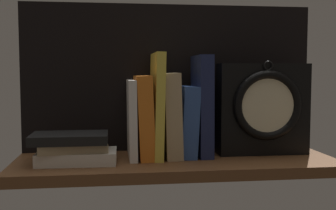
{
  "coord_description": "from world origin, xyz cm",
  "views": [
    {
      "loc": [
        -14.96,
        -97.72,
        20.56
      ],
      "look_at": [
        -1.48,
        3.83,
        12.56
      ],
      "focal_mm": 45.04,
      "sensor_mm": 36.0,
      "label": 1
    }
  ],
  "objects_px": {
    "book_white_catcher": "(132,119)",
    "framed_clock": "(263,108)",
    "book_orange_pandolfini": "(144,116)",
    "book_yellow_seinlanguage": "(157,105)",
    "book_navy_bierce": "(202,106)",
    "book_tan_shortstories": "(170,115)",
    "book_blue_modern": "(187,121)",
    "book_stack_side": "(74,148)"
  },
  "relations": [
    {
      "from": "book_white_catcher",
      "to": "framed_clock",
      "type": "bearing_deg",
      "value": -1.5
    },
    {
      "from": "book_orange_pandolfini",
      "to": "book_yellow_seinlanguage",
      "type": "height_order",
      "value": "book_yellow_seinlanguage"
    },
    {
      "from": "book_white_catcher",
      "to": "book_orange_pandolfini",
      "type": "height_order",
      "value": "book_orange_pandolfini"
    },
    {
      "from": "book_white_catcher",
      "to": "book_navy_bierce",
      "type": "height_order",
      "value": "book_navy_bierce"
    },
    {
      "from": "book_tan_shortstories",
      "to": "book_white_catcher",
      "type": "bearing_deg",
      "value": 180.0
    },
    {
      "from": "book_white_catcher",
      "to": "book_blue_modern",
      "type": "height_order",
      "value": "book_white_catcher"
    },
    {
      "from": "book_orange_pandolfini",
      "to": "book_yellow_seinlanguage",
      "type": "distance_m",
      "value": 0.04
    },
    {
      "from": "book_yellow_seinlanguage",
      "to": "book_stack_side",
      "type": "xyz_separation_m",
      "value": [
        -0.19,
        -0.05,
        -0.09
      ]
    },
    {
      "from": "book_orange_pandolfini",
      "to": "framed_clock",
      "type": "xyz_separation_m",
      "value": [
        0.3,
        -0.01,
        0.02
      ]
    },
    {
      "from": "framed_clock",
      "to": "book_stack_side",
      "type": "xyz_separation_m",
      "value": [
        -0.46,
        -0.04,
        -0.08
      ]
    },
    {
      "from": "book_orange_pandolfini",
      "to": "book_navy_bierce",
      "type": "distance_m",
      "value": 0.15
    },
    {
      "from": "book_white_catcher",
      "to": "book_yellow_seinlanguage",
      "type": "bearing_deg",
      "value": 0.0
    },
    {
      "from": "book_white_catcher",
      "to": "book_blue_modern",
      "type": "xyz_separation_m",
      "value": [
        0.14,
        0.0,
        -0.01
      ]
    },
    {
      "from": "book_tan_shortstories",
      "to": "book_yellow_seinlanguage",
      "type": "bearing_deg",
      "value": 180.0
    },
    {
      "from": "book_tan_shortstories",
      "to": "book_navy_bierce",
      "type": "xyz_separation_m",
      "value": [
        0.08,
        0.0,
        0.02
      ]
    },
    {
      "from": "book_yellow_seinlanguage",
      "to": "framed_clock",
      "type": "distance_m",
      "value": 0.27
    },
    {
      "from": "book_yellow_seinlanguage",
      "to": "framed_clock",
      "type": "height_order",
      "value": "book_yellow_seinlanguage"
    },
    {
      "from": "book_stack_side",
      "to": "book_blue_modern",
      "type": "bearing_deg",
      "value": 11.14
    },
    {
      "from": "book_yellow_seinlanguage",
      "to": "book_white_catcher",
      "type": "bearing_deg",
      "value": 180.0
    },
    {
      "from": "book_white_catcher",
      "to": "book_yellow_seinlanguage",
      "type": "distance_m",
      "value": 0.07
    },
    {
      "from": "book_tan_shortstories",
      "to": "book_blue_modern",
      "type": "xyz_separation_m",
      "value": [
        0.04,
        0.0,
        -0.02
      ]
    },
    {
      "from": "book_tan_shortstories",
      "to": "book_stack_side",
      "type": "height_order",
      "value": "book_tan_shortstories"
    },
    {
      "from": "book_navy_bierce",
      "to": "book_stack_side",
      "type": "distance_m",
      "value": 0.32
    },
    {
      "from": "framed_clock",
      "to": "book_orange_pandolfini",
      "type": "bearing_deg",
      "value": 178.35
    },
    {
      "from": "book_yellow_seinlanguage",
      "to": "book_blue_modern",
      "type": "height_order",
      "value": "book_yellow_seinlanguage"
    },
    {
      "from": "book_stack_side",
      "to": "book_yellow_seinlanguage",
      "type": "bearing_deg",
      "value": 15.2
    },
    {
      "from": "book_yellow_seinlanguage",
      "to": "book_navy_bierce",
      "type": "height_order",
      "value": "book_yellow_seinlanguage"
    },
    {
      "from": "book_blue_modern",
      "to": "book_stack_side",
      "type": "bearing_deg",
      "value": -168.86
    },
    {
      "from": "book_orange_pandolfini",
      "to": "framed_clock",
      "type": "bearing_deg",
      "value": -1.65
    },
    {
      "from": "book_tan_shortstories",
      "to": "book_blue_modern",
      "type": "bearing_deg",
      "value": 0.0
    },
    {
      "from": "book_blue_modern",
      "to": "book_stack_side",
      "type": "height_order",
      "value": "book_blue_modern"
    },
    {
      "from": "book_tan_shortstories",
      "to": "book_stack_side",
      "type": "relative_size",
      "value": 1.07
    },
    {
      "from": "book_tan_shortstories",
      "to": "book_stack_side",
      "type": "xyz_separation_m",
      "value": [
        -0.23,
        -0.05,
        -0.07
      ]
    },
    {
      "from": "book_orange_pandolfini",
      "to": "book_stack_side",
      "type": "xyz_separation_m",
      "value": [
        -0.16,
        -0.05,
        -0.06
      ]
    },
    {
      "from": "book_orange_pandolfini",
      "to": "book_blue_modern",
      "type": "xyz_separation_m",
      "value": [
        0.11,
        0.0,
        -0.01
      ]
    },
    {
      "from": "book_orange_pandolfini",
      "to": "book_white_catcher",
      "type": "bearing_deg",
      "value": 180.0
    },
    {
      "from": "book_blue_modern",
      "to": "framed_clock",
      "type": "distance_m",
      "value": 0.2
    },
    {
      "from": "framed_clock",
      "to": "book_stack_side",
      "type": "relative_size",
      "value": 1.23
    },
    {
      "from": "book_white_catcher",
      "to": "book_navy_bierce",
      "type": "bearing_deg",
      "value": 0.0
    },
    {
      "from": "book_white_catcher",
      "to": "book_navy_bierce",
      "type": "relative_size",
      "value": 0.76
    },
    {
      "from": "book_white_catcher",
      "to": "book_yellow_seinlanguage",
      "type": "height_order",
      "value": "book_yellow_seinlanguage"
    },
    {
      "from": "book_yellow_seinlanguage",
      "to": "book_blue_modern",
      "type": "xyz_separation_m",
      "value": [
        0.07,
        0.0,
        -0.04
      ]
    }
  ]
}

